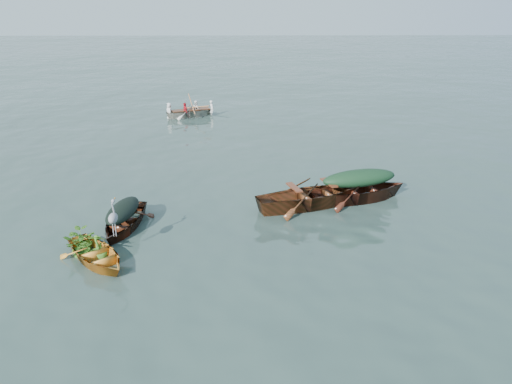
% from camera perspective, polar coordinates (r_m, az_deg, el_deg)
% --- Properties ---
extents(ground, '(140.00, 140.00, 0.00)m').
position_cam_1_polar(ground, '(13.09, -1.78, -5.42)').
color(ground, '#31453F').
rests_on(ground, ground).
extents(yellow_dinghy, '(2.77, 2.93, 0.74)m').
position_cam_1_polar(yellow_dinghy, '(12.62, -17.70, -7.62)').
color(yellow_dinghy, orange).
rests_on(yellow_dinghy, ground).
extents(dark_covered_boat, '(1.63, 3.37, 0.78)m').
position_cam_1_polar(dark_covered_boat, '(14.14, -14.78, -4.03)').
color(dark_covered_boat, '#41190F').
rests_on(dark_covered_boat, ground).
extents(green_tarp_boat, '(4.58, 2.51, 1.02)m').
position_cam_1_polar(green_tarp_boat, '(15.77, 11.53, -0.99)').
color(green_tarp_boat, '#44160F').
rests_on(green_tarp_boat, ground).
extents(open_wooden_boat, '(4.94, 2.92, 1.12)m').
position_cam_1_polar(open_wooden_boat, '(15.12, 6.28, -1.67)').
color(open_wooden_boat, brown).
rests_on(open_wooden_boat, ground).
extents(rowed_boat, '(3.71, 2.37, 0.81)m').
position_cam_1_polar(rowed_boat, '(26.57, -7.43, 8.51)').
color(rowed_boat, beige).
rests_on(rowed_boat, ground).
extents(dark_tarp_cover, '(0.90, 1.85, 0.40)m').
position_cam_1_polar(dark_tarp_cover, '(13.90, -15.01, -1.83)').
color(dark_tarp_cover, black).
rests_on(dark_tarp_cover, dark_covered_boat).
extents(green_tarp_cover, '(2.52, 1.38, 0.52)m').
position_cam_1_polar(green_tarp_cover, '(15.50, 11.74, 1.64)').
color(green_tarp_cover, black).
rests_on(green_tarp_cover, green_tarp_boat).
extents(thwart_benches, '(2.52, 1.60, 0.04)m').
position_cam_1_polar(thwart_benches, '(14.91, 6.37, 0.39)').
color(thwart_benches, '#572614').
rests_on(thwart_benches, open_wooden_boat).
extents(heron, '(0.47, 0.49, 0.92)m').
position_cam_1_polar(heron, '(12.49, -15.96, -3.45)').
color(heron, gray).
rests_on(heron, yellow_dinghy).
extents(dinghy_weeds, '(1.12, 1.14, 0.60)m').
position_cam_1_polar(dinghy_weeds, '(12.79, -18.99, -4.01)').
color(dinghy_weeds, '#32641A').
rests_on(dinghy_weeds, yellow_dinghy).
extents(rowers, '(2.68, 1.86, 0.76)m').
position_cam_1_polar(rowers, '(26.41, -7.51, 10.17)').
color(rowers, silver).
rests_on(rowers, rowed_boat).
extents(oars, '(1.56, 2.63, 0.06)m').
position_cam_1_polar(oars, '(26.48, -7.47, 9.43)').
color(oars, '#A86A3F').
rests_on(oars, rowed_boat).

